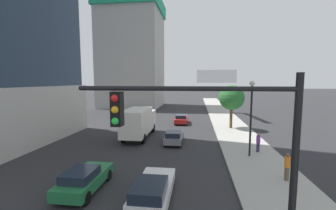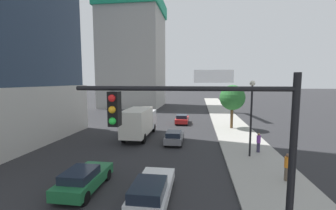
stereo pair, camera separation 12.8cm
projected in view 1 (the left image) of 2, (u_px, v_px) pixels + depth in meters
sidewalk at (243, 144)px, 22.52m from camera, size 4.84×120.00×0.15m
construction_building at (132, 49)px, 55.70m from camera, size 14.95×22.36×35.03m
traffic_light_pole at (216, 140)px, 6.44m from camera, size 6.43×0.48×6.58m
street_lamp at (251, 108)px, 18.29m from camera, size 0.44×0.44×6.32m
street_tree at (232, 98)px, 29.50m from camera, size 3.33×3.33×5.76m
car_green at (84, 179)px, 12.96m from camera, size 1.83×4.25×1.42m
car_white at (153, 189)px, 11.84m from camera, size 1.91×4.66×1.38m
car_red at (181, 119)px, 33.71m from camera, size 1.84×4.18×1.39m
car_gray at (174, 137)px, 22.94m from camera, size 1.73×4.06×1.39m
box_truck at (139, 121)px, 25.15m from camera, size 2.40×7.67×3.37m
pedestrian_purple_shirt at (258, 142)px, 19.70m from camera, size 0.34×0.34×1.72m
pedestrian_orange_shirt at (287, 166)px, 14.04m from camera, size 0.34×0.34×1.76m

